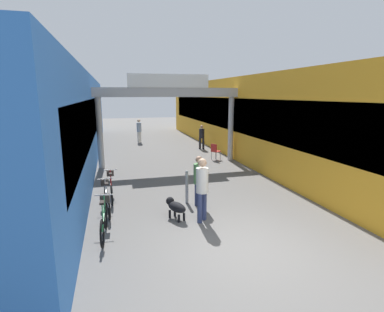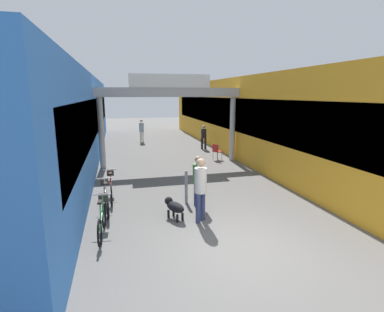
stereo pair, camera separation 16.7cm
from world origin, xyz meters
The scene contains 14 objects.
ground_plane centered at (0.00, 0.00, 0.00)m, with size 80.00×80.00×0.00m, color #605E5B.
storefront_left centered at (-5.09, 11.00, 2.21)m, with size 3.00×26.00×4.41m.
storefront_right centered at (5.09, 11.00, 2.21)m, with size 3.00×26.00×4.41m.
arcade_sign_gateway centered at (0.00, 8.91, 3.21)m, with size 7.40×0.47×4.47m.
pedestrian_with_dog centered at (-0.46, 1.68, 1.05)m, with size 0.48×0.48×1.82m.
pedestrian_companion centered at (-0.23, 2.78, 0.94)m, with size 0.42×0.42×1.65m.
pedestrian_carrying_crate centered at (2.81, 12.48, 0.89)m, with size 0.48×0.48×1.57m.
pedestrian_elderly_walking centered at (-0.85, 16.17, 1.00)m, with size 0.48×0.48×1.74m.
dog_on_leash centered at (-1.14, 2.05, 0.37)m, with size 0.59×0.83×0.58m.
bicycle_green_nearest centered at (-3.10, 1.52, 0.44)m, with size 0.46×1.69×0.98m.
bicycle_silver_second centered at (-3.05, 3.09, 0.44)m, with size 0.46×1.69×0.98m.
bicycle_red_third centered at (-2.91, 4.20, 0.44)m, with size 0.46×1.69×0.98m.
bollard_post_metal centered at (-0.52, 3.20, 0.56)m, with size 0.10×0.10×1.10m.
cafe_chair_red_nearer centered at (2.56, 9.16, 0.54)m, with size 0.55×0.55×0.89m.
Camera 1 is at (-2.79, -5.89, 3.52)m, focal length 28.00 mm.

